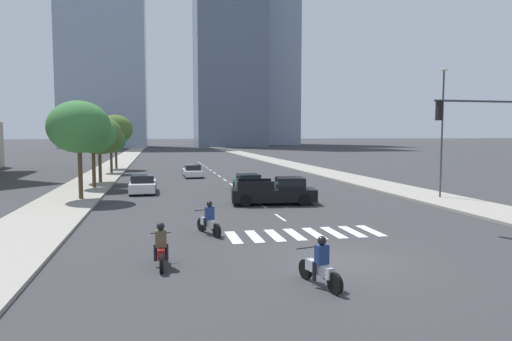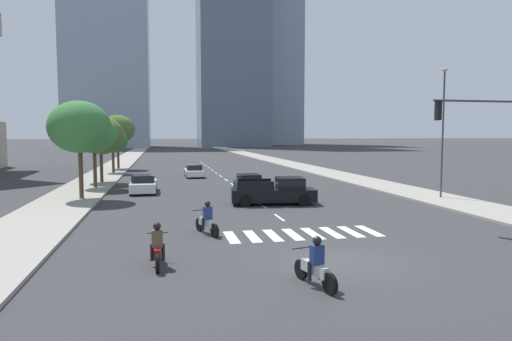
# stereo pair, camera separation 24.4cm
# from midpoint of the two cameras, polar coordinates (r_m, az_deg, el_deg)

# --- Properties ---
(ground_plane) EXTENTS (800.00, 800.00, 0.00)m
(ground_plane) POSITION_cam_midpoint_polar(r_m,az_deg,el_deg) (16.17, 11.13, -11.14)
(ground_plane) COLOR #333335
(sidewalk_east) EXTENTS (4.00, 260.00, 0.15)m
(sidewalk_east) POSITION_cam_midpoint_polar(r_m,az_deg,el_deg) (48.07, 10.38, -0.59)
(sidewalk_east) COLOR gray
(sidewalk_east) RESTS_ON ground
(sidewalk_west) EXTENTS (4.00, 260.00, 0.15)m
(sidewalk_west) POSITION_cam_midpoint_polar(r_m,az_deg,el_deg) (44.91, -19.24, -1.13)
(sidewalk_west) COLOR gray
(sidewalk_west) RESTS_ON ground
(crosswalk_near) EXTENTS (6.75, 2.36, 0.01)m
(crosswalk_near) POSITION_cam_midpoint_polar(r_m,az_deg,el_deg) (20.17, 6.23, -7.91)
(crosswalk_near) COLOR silver
(crosswalk_near) RESTS_ON ground
(lane_divider_center) EXTENTS (0.14, 50.00, 0.01)m
(lane_divider_center) POSITION_cam_midpoint_polar(r_m,az_deg,el_deg) (47.31, -4.31, -0.70)
(lane_divider_center) COLOR silver
(lane_divider_center) RESTS_ON ground
(motorcycle_lead) EXTENTS (0.83, 2.05, 1.49)m
(motorcycle_lead) POSITION_cam_midpoint_polar(r_m,az_deg,el_deg) (13.37, 7.98, -11.88)
(motorcycle_lead) COLOR black
(motorcycle_lead) RESTS_ON ground
(motorcycle_trailing) EXTENTS (0.99, 2.06, 1.49)m
(motorcycle_trailing) POSITION_cam_midpoint_polar(r_m,az_deg,el_deg) (19.94, -5.83, -6.35)
(motorcycle_trailing) COLOR black
(motorcycle_trailing) RESTS_ON ground
(motorcycle_third) EXTENTS (0.70, 2.08, 1.49)m
(motorcycle_third) POSITION_cam_midpoint_polar(r_m,az_deg,el_deg) (15.50, -11.82, -9.62)
(motorcycle_third) COLOR black
(motorcycle_third) RESTS_ON ground
(pickup_truck) EXTENTS (5.42, 2.63, 1.67)m
(pickup_truck) POSITION_cam_midpoint_polar(r_m,az_deg,el_deg) (28.30, 2.96, -2.62)
(pickup_truck) COLOR black
(pickup_truck) RESTS_ON ground
(sedan_green_0) EXTENTS (1.86, 4.31, 1.30)m
(sedan_green_0) POSITION_cam_midpoint_polar(r_m,az_deg,el_deg) (34.65, -0.64, -1.63)
(sedan_green_0) COLOR #1E6038
(sedan_green_0) RESTS_ON ground
(sedan_white_1) EXTENTS (1.92, 4.31, 1.34)m
(sedan_white_1) POSITION_cam_midpoint_polar(r_m,az_deg,el_deg) (34.83, -13.74, -1.71)
(sedan_white_1) COLOR silver
(sedan_white_1) RESTS_ON ground
(sedan_white_2) EXTENTS (1.80, 4.47, 1.26)m
(sedan_white_2) POSITION_cam_midpoint_polar(r_m,az_deg,el_deg) (46.65, -7.66, -0.09)
(sedan_white_2) COLOR silver
(sedan_white_2) RESTS_ON ground
(traffic_signal_near) EXTENTS (5.26, 0.28, 6.14)m
(traffic_signal_near) POSITION_cam_midpoint_polar(r_m,az_deg,el_deg) (24.16, 27.81, 4.13)
(traffic_signal_near) COLOR #333335
(traffic_signal_near) RESTS_ON sidewalk_east
(street_lamp_east) EXTENTS (0.50, 0.24, 8.53)m
(street_lamp_east) POSITION_cam_midpoint_polar(r_m,az_deg,el_deg) (32.64, 22.64, 5.41)
(street_lamp_east) COLOR #3F3F42
(street_lamp_east) RESTS_ON sidewalk_east
(street_tree_nearest) EXTENTS (3.99, 3.99, 6.37)m
(street_tree_nearest) POSITION_cam_midpoint_polar(r_m,az_deg,el_deg) (31.68, -21.08, 5.11)
(street_tree_nearest) COLOR #4C3823
(street_tree_nearest) RESTS_ON sidewalk_west
(street_tree_second) EXTENTS (3.59, 3.59, 5.75)m
(street_tree_second) POSITION_cam_midpoint_polar(r_m,az_deg,el_deg) (38.01, -19.51, 4.33)
(street_tree_second) COLOR #4C3823
(street_tree_second) RESTS_ON sidewalk_west
(street_tree_third) EXTENTS (3.96, 3.96, 5.78)m
(street_tree_third) POSITION_cam_midpoint_polar(r_m,az_deg,el_deg) (41.98, -18.77, 4.19)
(street_tree_third) COLOR #4C3823
(street_tree_third) RESTS_ON sidewalk_west
(street_tree_fourth) EXTENTS (3.15, 3.15, 4.84)m
(street_tree_fourth) POSITION_cam_midpoint_polar(r_m,az_deg,el_deg) (51.94, -17.42, 3.59)
(street_tree_fourth) COLOR #4C3823
(street_tree_fourth) RESTS_ON sidewalk_west
(street_tree_fifth) EXTENTS (4.12, 4.12, 6.54)m
(street_tree_fifth) POSITION_cam_midpoint_polar(r_m,az_deg,el_deg) (57.88, -16.88, 4.97)
(street_tree_fifth) COLOR #4C3823
(street_tree_fifth) RESTS_ON sidewalk_west
(office_tower_left_skyline) EXTENTS (25.99, 24.29, 87.02)m
(office_tower_left_skyline) POSITION_cam_midpoint_polar(r_m,az_deg,el_deg) (160.41, -18.16, 16.32)
(office_tower_left_skyline) COLOR #8C9EB2
(office_tower_left_skyline) RESTS_ON ground
(office_tower_center_skyline) EXTENTS (23.63, 20.46, 104.14)m
(office_tower_center_skyline) POSITION_cam_midpoint_polar(r_m,az_deg,el_deg) (165.74, -2.96, 19.91)
(office_tower_center_skyline) COLOR slate
(office_tower_center_skyline) RESTS_ON ground
(office_tower_right_skyline) EXTENTS (29.31, 26.83, 89.89)m
(office_tower_right_skyline) POSITION_cam_midpoint_polar(r_m,az_deg,el_deg) (194.15, 0.64, 16.52)
(office_tower_right_skyline) COLOR #8C9EB2
(office_tower_right_skyline) RESTS_ON ground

